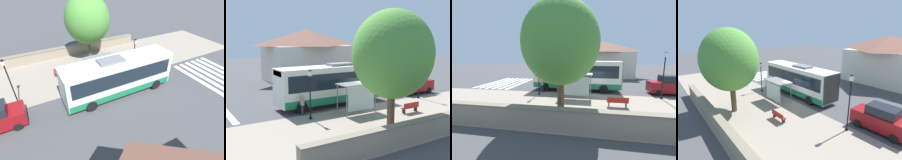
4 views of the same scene
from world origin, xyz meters
The scene contains 12 objects.
ground_plane centered at (0.00, 0.00, 0.00)m, with size 120.00×120.00×0.00m, color #424244.
sidewalk_plaza centered at (-4.50, 0.00, 0.01)m, with size 9.00×44.00×0.02m.
stone_wall centered at (-8.55, 0.00, 0.67)m, with size 0.60×20.00×1.32m.
background_building centered at (15.85, -2.32, 3.63)m, with size 8.31×11.24×7.06m.
bus centered at (1.78, 1.97, 1.95)m, with size 2.59×10.31×3.77m.
bus_shelter centered at (-1.60, 1.64, 2.02)m, with size 1.66×3.14×2.43m.
pedestrian centered at (0.16, 5.76, 0.99)m, with size 0.34×0.22×1.68m.
bench centered at (-3.92, -1.98, 0.48)m, with size 0.40×1.68×0.88m.
street_lamp_near centered at (-1.19, 5.71, 2.27)m, with size 0.28×0.28×3.80m.
street_lamp_far centered at (-0.57, -6.65, 2.72)m, with size 0.28×0.28×4.60m.
shade_tree centered at (-6.21, 2.30, 5.06)m, with size 5.23×5.23×7.95m.
parked_car_behind_bus centered at (1.44, -8.27, 1.01)m, with size 1.92×4.23×2.09m.
Camera 2 is at (-19.55, 14.83, 6.28)m, focal length 45.00 mm.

